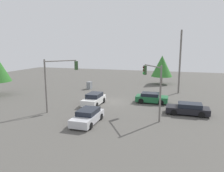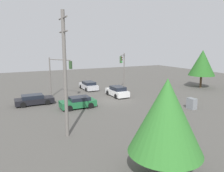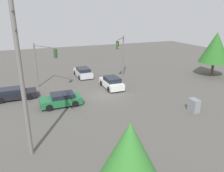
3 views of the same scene
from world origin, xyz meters
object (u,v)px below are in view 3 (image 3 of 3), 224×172
traffic_signal_main (44,59)px  sedan_white (112,83)px  electrical_cabinet (194,105)px  traffic_signal_cross (121,50)px  sedan_silver (83,72)px  sedan_green (61,100)px  sedan_dark (14,94)px

traffic_signal_main → sedan_white: bearing=39.1°
traffic_signal_main → electrical_cabinet: 17.89m
traffic_signal_cross → traffic_signal_main: bearing=-47.9°
sedan_silver → electrical_cabinet: bearing=-67.6°
sedan_green → traffic_signal_cross: bearing=-55.9°
sedan_silver → sedan_green: bearing=-117.2°
sedan_dark → traffic_signal_main: (2.02, -3.71, 3.29)m
sedan_dark → traffic_signal_cross: traffic_signal_cross is taller
traffic_signal_main → traffic_signal_cross: (0.79, -10.70, 0.25)m
traffic_signal_main → sedan_dark: bearing=-93.1°
sedan_green → traffic_signal_main: (5.91, 0.80, 3.26)m
electrical_cabinet → sedan_white: bearing=26.2°
sedan_green → sedan_dark: bearing=49.2°
sedan_dark → sedan_white: 11.52m
traffic_signal_cross → sedan_white: bearing=-1.7°
sedan_dark → electrical_cabinet: 19.25m
sedan_dark → sedan_silver: (5.88, -9.54, 0.04)m
sedan_silver → traffic_signal_main: traffic_signal_main is taller
traffic_signal_cross → sedan_silver: bearing=-84.4°
traffic_signal_main → sedan_silver: bearing=91.9°
sedan_white → traffic_signal_main: 8.85m
sedan_white → traffic_signal_main: (2.72, 7.79, 3.20)m
sedan_silver → traffic_signal_cross: traffic_signal_cross is taller
sedan_silver → traffic_signal_cross: (-3.07, -4.87, 3.51)m
sedan_green → sedan_white: size_ratio=0.98×
sedan_green → sedan_silver: 10.99m
sedan_silver → sedan_white: size_ratio=1.07×
sedan_silver → electrical_cabinet: (-16.21, -6.70, -0.02)m
traffic_signal_main → electrical_cabinet: bearing=13.8°
sedan_dark → sedan_silver: sedan_silver is taller
traffic_signal_main → traffic_signal_cross: traffic_signal_cross is taller
traffic_signal_main → traffic_signal_cross: bearing=62.6°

